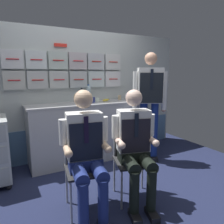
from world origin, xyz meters
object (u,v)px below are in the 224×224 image
(crew_member_center, at_px, (136,142))
(folding_chair_left, at_px, (83,159))
(water_bottle_short, at_px, (82,96))
(paper_cup_tan, at_px, (97,100))
(snack_banana, at_px, (106,100))
(crew_member_left, at_px, (86,148))
(folding_chair_center, at_px, (131,151))
(crew_member_standing, at_px, (150,97))

(crew_member_center, bearing_deg, folding_chair_left, 157.35)
(folding_chair_left, height_order, water_bottle_short, water_bottle_short)
(paper_cup_tan, bearing_deg, crew_member_center, -97.84)
(water_bottle_short, bearing_deg, snack_banana, 3.55)
(water_bottle_short, bearing_deg, crew_member_center, -86.62)
(paper_cup_tan, xyz_separation_m, snack_banana, (0.16, -0.00, -0.01))
(crew_member_left, relative_size, paper_cup_tan, 17.83)
(crew_member_left, distance_m, folding_chair_center, 0.63)
(crew_member_left, distance_m, paper_cup_tan, 1.60)
(crew_member_standing, distance_m, snack_banana, 0.76)
(crew_member_standing, relative_size, snack_banana, 10.22)
(folding_chair_center, distance_m, snack_banana, 1.40)
(crew_member_center, bearing_deg, snack_banana, 75.86)
(folding_chair_center, xyz_separation_m, snack_banana, (0.32, 1.28, 0.45))
(crew_member_standing, xyz_separation_m, water_bottle_short, (-0.97, 0.51, 0.01))
(folding_chair_center, distance_m, crew_member_center, 0.23)
(paper_cup_tan, bearing_deg, folding_chair_center, -96.76)
(folding_chair_left, height_order, crew_member_center, crew_member_center)
(water_bottle_short, xyz_separation_m, snack_banana, (0.45, 0.03, -0.09))
(folding_chair_left, xyz_separation_m, crew_member_center, (0.52, -0.22, 0.16))
(folding_chair_left, relative_size, crew_member_left, 0.67)
(crew_member_left, bearing_deg, folding_chair_center, 9.28)
(crew_member_left, relative_size, crew_member_standing, 0.73)
(crew_member_left, distance_m, crew_member_standing, 1.70)
(folding_chair_left, xyz_separation_m, folding_chair_center, (0.57, -0.06, 0.00))
(crew_member_left, xyz_separation_m, water_bottle_short, (0.46, 1.35, 0.37))
(crew_member_left, height_order, paper_cup_tan, crew_member_left)
(crew_member_standing, bearing_deg, folding_chair_left, -154.16)
(crew_member_center, height_order, water_bottle_short, crew_member_center)
(crew_member_left, xyz_separation_m, crew_member_center, (0.55, -0.06, -0.01))
(folding_chair_left, relative_size, paper_cup_tan, 11.99)
(crew_member_center, xyz_separation_m, crew_member_standing, (0.89, 0.90, 0.37))
(crew_member_standing, bearing_deg, folding_chair_center, -138.52)
(folding_chair_left, height_order, crew_member_left, crew_member_left)
(crew_member_left, bearing_deg, crew_member_center, -6.09)
(folding_chair_left, bearing_deg, crew_member_standing, 25.84)
(water_bottle_short, bearing_deg, folding_chair_left, -110.11)
(folding_chair_center, bearing_deg, snack_banana, 76.15)
(crew_member_left, height_order, folding_chair_center, crew_member_left)
(snack_banana, bearing_deg, paper_cup_tan, 178.36)
(folding_chair_left, xyz_separation_m, crew_member_standing, (1.41, 0.68, 0.53))
(crew_member_center, bearing_deg, folding_chair_center, 73.50)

